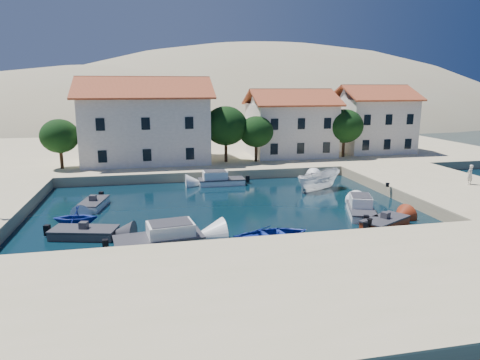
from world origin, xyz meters
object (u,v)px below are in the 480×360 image
building_mid (290,122)px  building_right (373,118)px  pedestrian (470,175)px  rowboat_south (273,241)px  cabin_cruiser_east (361,209)px  building_left (146,119)px  cabin_cruiser_south (159,238)px  boat_east (318,190)px

building_mid → building_right: 12.04m
building_right → pedestrian: 21.06m
rowboat_south → building_right: bearing=-49.3°
building_right → rowboat_south: size_ratio=1.92×
building_mid → cabin_cruiser_east: 24.03m
rowboat_south → pedestrian: size_ratio=2.74×
building_left → pedestrian: bearing=-33.3°
rowboat_south → cabin_cruiser_east: bearing=-75.0°
building_right → cabin_cruiser_east: bearing=-119.9°
cabin_cruiser_south → rowboat_south: 7.18m
building_left → pedestrian: 34.24m
building_left → rowboat_south: (7.77, -26.50, -5.94)m
building_left → pedestrian: (28.40, -18.69, -4.04)m
cabin_cruiser_east → rowboat_south: bearing=136.8°
building_mid → rowboat_south: size_ratio=2.13×
cabin_cruiser_south → cabin_cruiser_east: size_ratio=1.16×
building_mid → cabin_cruiser_south: building_mid is taller
building_left → rowboat_south: building_left is taller
cabin_cruiser_south → building_left: bearing=83.6°
cabin_cruiser_south → pedestrian: 28.68m
building_mid → cabin_cruiser_south: size_ratio=1.86×
building_mid → building_right: building_right is taller
building_mid → cabin_cruiser_east: (-2.09, -23.47, -4.75)m
rowboat_south → pedestrian: pedestrian is taller
pedestrian → boat_east: bearing=-40.1°
building_right → pedestrian: building_right is taller
building_mid → rowboat_south: bearing=-110.4°
cabin_cruiser_south → boat_east: 19.19m
building_mid → building_right: bearing=4.8°
cabin_cruiser_east → boat_east: size_ratio=0.92×
building_left → cabin_cruiser_south: bearing=-88.6°
building_left → boat_east: building_left is taller
building_right → cabin_cruiser_south: (-29.36, -27.75, -5.00)m
building_right → boat_east: 22.09m
building_mid → building_right: size_ratio=1.11×
building_left → cabin_cruiser_south: size_ratio=2.61×
building_left → boat_east: (15.88, -14.08, -5.94)m
building_right → boat_east: size_ratio=1.80×
building_mid → building_right: (12.00, 1.00, 0.25)m
rowboat_south → boat_east: boat_east is taller
building_left → boat_east: 22.03m
cabin_cruiser_east → pedestrian: size_ratio=2.70×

